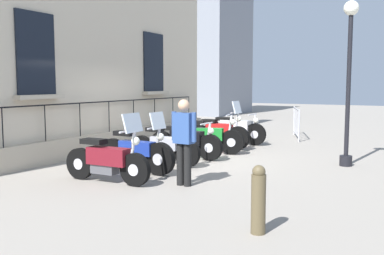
% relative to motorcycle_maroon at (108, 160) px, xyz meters
% --- Properties ---
extents(ground_plane, '(60.00, 60.00, 0.00)m').
position_rel_motorcycle_maroon_xyz_m(ground_plane, '(-0.18, 3.03, -0.43)').
color(ground_plane, gray).
extents(building_facade, '(0.82, 10.93, 7.53)m').
position_rel_motorcycle_maroon_xyz_m(building_facade, '(-2.85, 3.03, 3.24)').
color(building_facade, beige).
rests_on(building_facade, ground_plane).
extents(motorcycle_maroon, '(1.94, 0.64, 1.36)m').
position_rel_motorcycle_maroon_xyz_m(motorcycle_maroon, '(0.00, 0.00, 0.00)').
color(motorcycle_maroon, black).
rests_on(motorcycle_maroon, ground_plane).
extents(motorcycle_blue, '(1.97, 0.54, 1.31)m').
position_rel_motorcycle_maroon_xyz_m(motorcycle_blue, '(-0.10, 1.05, -0.01)').
color(motorcycle_blue, black).
rests_on(motorcycle_blue, ground_plane).
extents(motorcycle_silver, '(1.96, 0.55, 1.07)m').
position_rel_motorcycle_maroon_xyz_m(motorcycle_silver, '(-0.04, 2.10, -0.03)').
color(motorcycle_silver, black).
rests_on(motorcycle_silver, ground_plane).
extents(motorcycle_black, '(2.09, 0.57, 0.93)m').
position_rel_motorcycle_maroon_xyz_m(motorcycle_black, '(-0.03, 3.10, -0.02)').
color(motorcycle_black, black).
rests_on(motorcycle_black, ground_plane).
extents(motorcycle_green, '(2.01, 0.74, 1.07)m').
position_rel_motorcycle_maroon_xyz_m(motorcycle_green, '(0.12, 4.00, -0.01)').
color(motorcycle_green, black).
rests_on(motorcycle_green, ground_plane).
extents(motorcycle_red, '(1.94, 0.57, 1.40)m').
position_rel_motorcycle_maroon_xyz_m(motorcycle_red, '(0.00, 5.01, 0.00)').
color(motorcycle_red, black).
rests_on(motorcycle_red, ground_plane).
extents(motorcycle_white, '(2.10, 0.68, 0.96)m').
position_rel_motorcycle_maroon_xyz_m(motorcycle_white, '(0.03, 6.10, 0.01)').
color(motorcycle_white, black).
rests_on(motorcycle_white, ground_plane).
extents(lamppost, '(0.33, 0.33, 3.73)m').
position_rel_motorcycle_maroon_xyz_m(lamppost, '(3.73, 3.95, 1.72)').
color(lamppost, black).
rests_on(lamppost, ground_plane).
extents(crowd_barrier, '(0.73, 1.94, 1.05)m').
position_rel_motorcycle_maroon_xyz_m(crowd_barrier, '(1.37, 8.44, 0.13)').
color(crowd_barrier, '#B7B7BF').
rests_on(crowd_barrier, ground_plane).
extents(bollard, '(0.19, 0.19, 0.88)m').
position_rel_motorcycle_maroon_xyz_m(bollard, '(3.51, -1.32, 0.01)').
color(bollard, brown).
rests_on(bollard, ground_plane).
extents(pedestrian_standing, '(0.53, 0.25, 1.61)m').
position_rel_motorcycle_maroon_xyz_m(pedestrian_standing, '(1.40, 0.49, 0.47)').
color(pedestrian_standing, black).
rests_on(pedestrian_standing, ground_plane).
extents(distant_building, '(3.65, 5.20, 9.06)m').
position_rel_motorcycle_maroon_xyz_m(distant_building, '(-6.72, 18.15, 4.10)').
color(distant_building, gray).
rests_on(distant_building, ground_plane).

